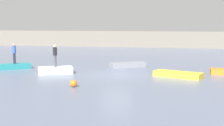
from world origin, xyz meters
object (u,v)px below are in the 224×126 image
Objects in this scene: rowboat_teal at (15,66)px; rowboat_yellow at (178,74)px; rowboat_white at (55,70)px; mooring_buoy at (73,84)px; person_dark_shirt at (55,54)px; rowboat_grey at (128,65)px; person_blue_shirt at (14,52)px.

rowboat_yellow is at bearing -41.60° from rowboat_teal.
rowboat_white reaches higher than rowboat_teal.
rowboat_white is 5.95m from mooring_buoy.
rowboat_teal is 4.98m from person_dark_shirt.
rowboat_grey is (9.61, 2.96, -0.01)m from rowboat_teal.
rowboat_white is 1.27m from person_dark_shirt.
person_dark_shirt is at bearing 154.38° from rowboat_white.
mooring_buoy is (3.14, -5.06, -1.31)m from person_dark_shirt.
rowboat_white is at bearing -21.91° from person_blue_shirt.
person_blue_shirt is at bearing 158.09° from person_dark_shirt.
rowboat_teal is at bearing 158.09° from person_dark_shirt.
person_blue_shirt is at bearing 137.99° from mooring_buoy.
rowboat_white reaches higher than rowboat_grey.
rowboat_grey is at bearing 17.12° from person_blue_shirt.
mooring_buoy is (-2.01, -9.81, 0.01)m from rowboat_grey.
mooring_buoy is at bearing -76.83° from rowboat_teal.
rowboat_yellow is 8.32m from mooring_buoy.
person_dark_shirt is at bearing -169.98° from rowboat_grey.
person_dark_shirt is at bearing -56.73° from rowboat_teal.
rowboat_yellow is at bearing -24.94° from rowboat_white.
rowboat_white is at bearing 0.00° from person_dark_shirt.
mooring_buoy is at bearing -118.92° from rowboat_yellow.
mooring_buoy is at bearing -42.01° from person_blue_shirt.
rowboat_yellow is 2.02× the size of person_dark_shirt.
mooring_buoy reaches higher than rowboat_grey.
rowboat_white is 9.67m from rowboat_yellow.
rowboat_yellow is at bearing -6.78° from person_blue_shirt.
rowboat_grey is at bearing 17.10° from rowboat_white.
rowboat_grey is 1.85× the size of person_dark_shirt.
person_dark_shirt reaches higher than rowboat_grey.
rowboat_grey is 6.48m from rowboat_yellow.
person_blue_shirt is at bearing 164.43° from rowboat_grey.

